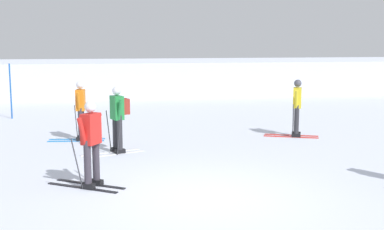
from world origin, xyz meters
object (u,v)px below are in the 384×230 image
(skier_orange, at_px, (80,109))
(skier_yellow, at_px, (297,106))
(trail_marker_pole, at_px, (11,91))
(skier_green, at_px, (118,116))
(skier_red, at_px, (91,142))

(skier_orange, bearing_deg, skier_yellow, -4.26)
(skier_orange, height_order, trail_marker_pole, trail_marker_pole)
(trail_marker_pole, bearing_deg, skier_green, -59.37)
(skier_red, xyz_separation_m, skier_orange, (-0.44, 4.78, -0.00))
(trail_marker_pole, bearing_deg, skier_yellow, -29.02)
(skier_green, distance_m, skier_orange, 2.07)
(skier_orange, relative_size, trail_marker_pole, 0.85)
(skier_yellow, height_order, trail_marker_pole, trail_marker_pole)
(skier_green, relative_size, skier_orange, 1.00)
(trail_marker_pole, bearing_deg, skier_red, -71.22)
(skier_green, bearing_deg, skier_red, -101.01)
(skier_yellow, distance_m, trail_marker_pole, 10.33)
(skier_red, distance_m, skier_yellow, 7.27)
(skier_orange, height_order, skier_yellow, same)
(skier_orange, distance_m, skier_yellow, 6.32)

